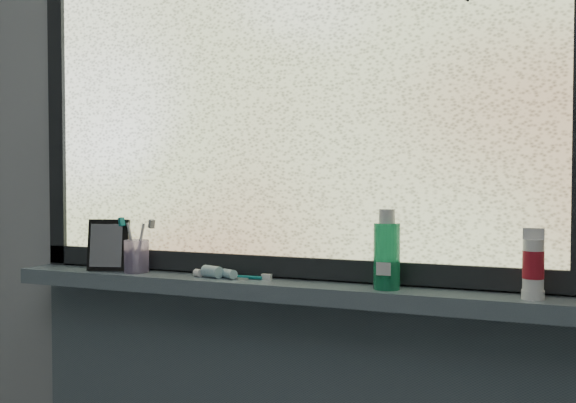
% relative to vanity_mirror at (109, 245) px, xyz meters
% --- Properties ---
extents(wall_back, '(3.00, 0.01, 2.50)m').
position_rel_vanity_mirror_xyz_m(wall_back, '(0.56, 0.08, 0.16)').
color(wall_back, '#9EA3A8').
rests_on(wall_back, ground).
extents(windowsill, '(1.62, 0.14, 0.04)m').
position_rel_vanity_mirror_xyz_m(windowsill, '(0.56, 0.01, -0.09)').
color(windowsill, '#50606B').
rests_on(windowsill, wall_back).
extents(window_pane, '(1.50, 0.01, 1.00)m').
position_rel_vanity_mirror_xyz_m(window_pane, '(0.56, 0.06, 0.44)').
color(window_pane, silver).
rests_on(window_pane, wall_back).
extents(frame_bottom, '(1.60, 0.03, 0.05)m').
position_rel_vanity_mirror_xyz_m(frame_bottom, '(0.56, 0.06, -0.04)').
color(frame_bottom, black).
rests_on(frame_bottom, windowsill).
extents(frame_left, '(0.05, 0.03, 1.10)m').
position_rel_vanity_mirror_xyz_m(frame_left, '(-0.21, 0.06, 0.44)').
color(frame_left, black).
rests_on(frame_left, wall_back).
extents(vanity_mirror, '(0.12, 0.09, 0.14)m').
position_rel_vanity_mirror_xyz_m(vanity_mirror, '(0.00, 0.00, 0.00)').
color(vanity_mirror, black).
rests_on(vanity_mirror, windowsill).
extents(toothpaste_tube, '(0.17, 0.10, 0.03)m').
position_rel_vanity_mirror_xyz_m(toothpaste_tube, '(0.34, -0.00, -0.05)').
color(toothpaste_tube, silver).
rests_on(toothpaste_tube, windowsill).
extents(toothbrush_cup, '(0.08, 0.08, 0.09)m').
position_rel_vanity_mirror_xyz_m(toothbrush_cup, '(0.09, 0.00, -0.03)').
color(toothbrush_cup, '#C4ADE5').
rests_on(toothbrush_cup, windowsill).
extents(toothbrush_lying, '(0.20, 0.02, 0.01)m').
position_rel_vanity_mirror_xyz_m(toothbrush_lying, '(0.37, 0.01, -0.06)').
color(toothbrush_lying, '#0C6B6F').
rests_on(toothbrush_lying, windowsill).
extents(mouthwash_bottle, '(0.08, 0.08, 0.15)m').
position_rel_vanity_mirror_xyz_m(mouthwash_bottle, '(0.76, -0.00, 0.02)').
color(mouthwash_bottle, '#1E9F66').
rests_on(mouthwash_bottle, windowsill).
extents(cream_tube, '(0.04, 0.04, 0.10)m').
position_rel_vanity_mirror_xyz_m(cream_tube, '(1.07, -0.01, 0.01)').
color(cream_tube, silver).
rests_on(cream_tube, windowsill).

